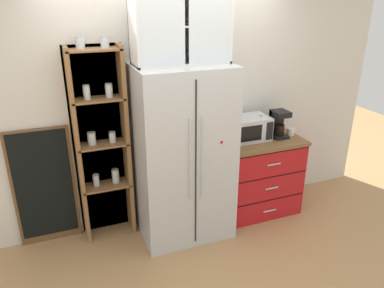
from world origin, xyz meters
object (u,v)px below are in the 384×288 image
object	(u,v)px
coffee_maker	(278,123)
mug_cream	(291,132)
refrigerator	(183,154)
mug_red	(264,137)
bottle_clear	(260,128)
bottle_green	(259,129)
microwave	(249,128)
chalkboard_menu	(44,187)

from	to	relation	value
coffee_maker	mug_cream	size ratio (longest dim) A/B	2.59
refrigerator	mug_red	xyz separation A→B (m)	(0.96, -0.00, 0.04)
coffee_maker	mug_red	bearing A→B (deg)	-161.35
refrigerator	bottle_clear	world-z (taller)	refrigerator
mug_cream	bottle_green	size ratio (longest dim) A/B	0.49
mug_cream	coffee_maker	bearing A→B (deg)	170.93
refrigerator	bottle_clear	size ratio (longest dim) A/B	6.89
mug_cream	bottle_clear	world-z (taller)	bottle_clear
refrigerator	coffee_maker	world-z (taller)	refrigerator
refrigerator	coffee_maker	distance (m)	1.19
coffee_maker	bottle_green	size ratio (longest dim) A/B	1.28
microwave	mug_red	distance (m)	0.20
microwave	bottle_green	xyz separation A→B (m)	(0.14, -0.00, -0.03)
chalkboard_menu	mug_cream	bearing A→B (deg)	-5.97
mug_red	chalkboard_menu	xyz separation A→B (m)	(-2.32, 0.33, -0.32)
mug_red	chalkboard_menu	distance (m)	2.37
bottle_clear	chalkboard_menu	size ratio (longest dim) A/B	0.21
chalkboard_menu	mug_red	bearing A→B (deg)	-8.09
mug_cream	chalkboard_menu	size ratio (longest dim) A/B	0.10
microwave	mug_cream	bearing A→B (deg)	-7.48
microwave	mug_red	xyz separation A→B (m)	(0.14, -0.12, -0.09)
mug_cream	mug_red	world-z (taller)	same
refrigerator	coffee_maker	xyz separation A→B (m)	(1.17, 0.07, 0.16)
coffee_maker	bottle_clear	size ratio (longest dim) A/B	1.18
coffee_maker	mug_cream	bearing A→B (deg)	-9.07
chalkboard_menu	coffee_maker	bearing A→B (deg)	-5.77
bottle_clear	mug_cream	bearing A→B (deg)	-8.21
microwave	mug_red	size ratio (longest dim) A/B	3.67
refrigerator	mug_cream	size ratio (longest dim) A/B	15.22
bottle_green	chalkboard_menu	size ratio (longest dim) A/B	0.19
microwave	chalkboard_menu	bearing A→B (deg)	174.39
mug_cream	chalkboard_menu	xyz separation A→B (m)	(-2.70, 0.28, -0.32)
coffee_maker	chalkboard_menu	distance (m)	2.59
mug_red	bottle_green	xyz separation A→B (m)	(-0.00, 0.11, 0.06)
refrigerator	mug_red	size ratio (longest dim) A/B	15.18
microwave	coffee_maker	bearing A→B (deg)	-6.74
bottle_clear	microwave	bearing A→B (deg)	174.58
bottle_green	chalkboard_menu	world-z (taller)	chalkboard_menu
coffee_maker	mug_cream	xyz separation A→B (m)	(0.16, -0.03, -0.11)
mug_red	bottle_clear	size ratio (longest dim) A/B	0.45
refrigerator	microwave	bearing A→B (deg)	7.91
coffee_maker	bottle_clear	xyz separation A→B (m)	(-0.22, 0.03, -0.04)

